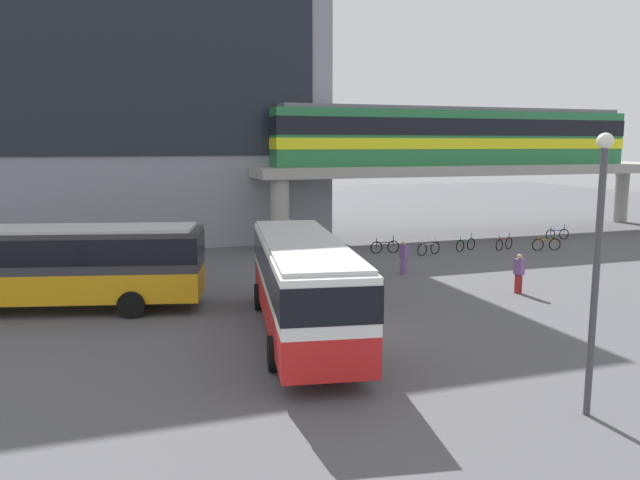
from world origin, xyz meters
The scene contains 15 objects.
ground_plane centered at (0.00, 10.00, 0.00)m, with size 120.00×120.00×0.00m, color #515156.
station_building centered at (-7.18, 26.30, 10.41)m, with size 27.36×15.21×20.81m.
elevated_platform centered at (17.24, 18.38, 4.24)m, with size 32.42×6.46×4.89m.
train centered at (15.25, 18.38, 6.86)m, with size 25.88×2.96×3.84m.
bus_main centered at (-1.30, 0.10, 1.99)m, with size 4.35×11.31×3.22m.
bus_secondary centered at (-9.28, 6.06, 1.99)m, with size 11.33×5.19×3.22m.
bicycle_black centered at (7.93, 13.64, 0.36)m, with size 1.79×0.15×1.04m.
bicycle_silver centered at (10.05, 12.26, 0.36)m, with size 1.73×0.59×1.04m.
bicycle_red centered at (15.19, 12.34, 0.36)m, with size 1.67×0.76×1.04m.
bicycle_blue centered at (20.98, 14.64, 0.36)m, with size 1.79×0.15×1.04m.
bicycle_green centered at (12.83, 12.81, 0.36)m, with size 1.70×0.69×1.04m.
bicycle_orange centered at (17.49, 11.37, 0.36)m, with size 1.76×0.47×1.04m.
pedestrian_at_kerb centered at (9.17, 2.79, 0.80)m, with size 0.35×0.45×1.70m.
pedestrian_by_bike_rack centered at (6.30, 7.93, 0.77)m, with size 0.35×0.45×1.64m.
lamp_post centered at (3.22, -7.88, 3.84)m, with size 0.36×0.36×6.54m.
Camera 1 is at (-7.15, -18.89, 6.29)m, focal length 34.76 mm.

